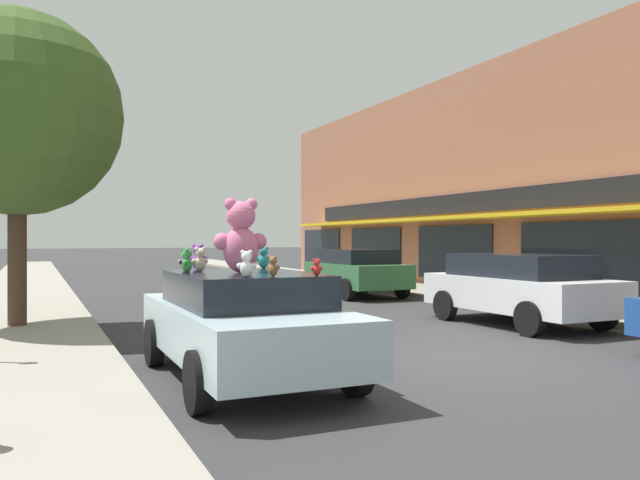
{
  "coord_description": "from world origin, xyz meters",
  "views": [
    {
      "loc": [
        -6.13,
        -8.19,
        1.89
      ],
      "look_at": [
        -1.71,
        1.44,
        1.88
      ],
      "focal_mm": 35.0,
      "sensor_mm": 36.0,
      "label": 1
    }
  ],
  "objects_px": {
    "teddy_bear_blue": "(247,259)",
    "teddy_bear_green": "(187,261)",
    "teddy_bear_giant": "(241,237)",
    "parked_car_far_right": "(356,271)",
    "teddy_bear_white": "(246,264)",
    "teddy_bear_brown": "(273,266)",
    "teddy_bear_purple": "(198,257)",
    "parked_car_far_center": "(519,286)",
    "plush_art_car": "(244,321)",
    "teddy_bear_cream": "(200,260)",
    "teddy_bear_red": "(317,267)",
    "teddy_bear_teal": "(264,258)",
    "street_tree": "(17,114)",
    "teddy_bear_black": "(186,261)"
  },
  "relations": [
    {
      "from": "teddy_bear_brown",
      "to": "teddy_bear_teal",
      "type": "height_order",
      "value": "teddy_bear_teal"
    },
    {
      "from": "plush_art_car",
      "to": "teddy_bear_white",
      "type": "relative_size",
      "value": 14.06
    },
    {
      "from": "teddy_bear_blue",
      "to": "teddy_bear_red",
      "type": "distance_m",
      "value": 1.94
    },
    {
      "from": "teddy_bear_brown",
      "to": "teddy_bear_green",
      "type": "bearing_deg",
      "value": -5.2
    },
    {
      "from": "teddy_bear_red",
      "to": "parked_car_far_center",
      "type": "distance_m",
      "value": 7.51
    },
    {
      "from": "teddy_bear_white",
      "to": "teddy_bear_black",
      "type": "distance_m",
      "value": 1.9
    },
    {
      "from": "teddy_bear_green",
      "to": "parked_car_far_right",
      "type": "distance_m",
      "value": 12.57
    },
    {
      "from": "teddy_bear_white",
      "to": "plush_art_car",
      "type": "bearing_deg",
      "value": -82.13
    },
    {
      "from": "teddy_bear_teal",
      "to": "teddy_bear_purple",
      "type": "bearing_deg",
      "value": 22.9
    },
    {
      "from": "teddy_bear_brown",
      "to": "street_tree",
      "type": "distance_m",
      "value": 7.93
    },
    {
      "from": "teddy_bear_purple",
      "to": "teddy_bear_brown",
      "type": "bearing_deg",
      "value": 133.39
    },
    {
      "from": "teddy_bear_teal",
      "to": "street_tree",
      "type": "bearing_deg",
      "value": -28.89
    },
    {
      "from": "teddy_bear_cream",
      "to": "teddy_bear_red",
      "type": "height_order",
      "value": "teddy_bear_cream"
    },
    {
      "from": "teddy_bear_brown",
      "to": "teddy_bear_cream",
      "type": "xyz_separation_m",
      "value": [
        -0.55,
        1.44,
        0.04
      ]
    },
    {
      "from": "teddy_bear_teal",
      "to": "teddy_bear_red",
      "type": "relative_size",
      "value": 1.6
    },
    {
      "from": "parked_car_far_center",
      "to": "teddy_bear_green",
      "type": "bearing_deg",
      "value": -164.21
    },
    {
      "from": "teddy_bear_purple",
      "to": "parked_car_far_center",
      "type": "distance_m",
      "value": 7.66
    },
    {
      "from": "plush_art_car",
      "to": "parked_car_far_center",
      "type": "xyz_separation_m",
      "value": [
        7.12,
        2.56,
        0.07
      ]
    },
    {
      "from": "teddy_bear_black",
      "to": "street_tree",
      "type": "bearing_deg",
      "value": -46.55
    },
    {
      "from": "parked_car_far_right",
      "to": "street_tree",
      "type": "height_order",
      "value": "street_tree"
    },
    {
      "from": "teddy_bear_cream",
      "to": "parked_car_far_center",
      "type": "height_order",
      "value": "teddy_bear_cream"
    },
    {
      "from": "teddy_bear_teal",
      "to": "parked_car_far_center",
      "type": "bearing_deg",
      "value": -142.07
    },
    {
      "from": "teddy_bear_purple",
      "to": "plush_art_car",
      "type": "bearing_deg",
      "value": 138.73
    },
    {
      "from": "teddy_bear_blue",
      "to": "teddy_bear_teal",
      "type": "relative_size",
      "value": 0.95
    },
    {
      "from": "teddy_bear_white",
      "to": "parked_car_far_right",
      "type": "distance_m",
      "value": 13.44
    },
    {
      "from": "teddy_bear_red",
      "to": "teddy_bear_brown",
      "type": "bearing_deg",
      "value": -17.17
    },
    {
      "from": "teddy_bear_giant",
      "to": "teddy_bear_red",
      "type": "distance_m",
      "value": 1.35
    },
    {
      "from": "teddy_bear_blue",
      "to": "teddy_bear_green",
      "type": "relative_size",
      "value": 0.99
    },
    {
      "from": "teddy_bear_giant",
      "to": "teddy_bear_purple",
      "type": "height_order",
      "value": "teddy_bear_giant"
    },
    {
      "from": "teddy_bear_green",
      "to": "parked_car_far_right",
      "type": "bearing_deg",
      "value": 163.14
    },
    {
      "from": "teddy_bear_white",
      "to": "teddy_bear_black",
      "type": "relative_size",
      "value": 1.12
    },
    {
      "from": "teddy_bear_blue",
      "to": "teddy_bear_red",
      "type": "xyz_separation_m",
      "value": [
        0.27,
        -1.92,
        -0.05
      ]
    },
    {
      "from": "teddy_bear_giant",
      "to": "parked_car_far_right",
      "type": "distance_m",
      "value": 12.43
    },
    {
      "from": "teddy_bear_green",
      "to": "teddy_bear_teal",
      "type": "bearing_deg",
      "value": 139.39
    },
    {
      "from": "teddy_bear_teal",
      "to": "teddy_bear_blue",
      "type": "bearing_deg",
      "value": 57.4
    },
    {
      "from": "teddy_bear_brown",
      "to": "parked_car_far_right",
      "type": "xyz_separation_m",
      "value": [
        7.03,
        11.05,
        -0.71
      ]
    },
    {
      "from": "teddy_bear_giant",
      "to": "teddy_bear_brown",
      "type": "bearing_deg",
      "value": 103.87
    },
    {
      "from": "teddy_bear_blue",
      "to": "teddy_bear_brown",
      "type": "bearing_deg",
      "value": 22.0
    },
    {
      "from": "teddy_bear_teal",
      "to": "teddy_bear_black",
      "type": "distance_m",
      "value": 1.26
    },
    {
      "from": "teddy_bear_cream",
      "to": "teddy_bear_white",
      "type": "distance_m",
      "value": 1.58
    },
    {
      "from": "teddy_bear_blue",
      "to": "teddy_bear_green",
      "type": "bearing_deg",
      "value": -34.57
    },
    {
      "from": "teddy_bear_purple",
      "to": "parked_car_far_center",
      "type": "xyz_separation_m",
      "value": [
        7.48,
        1.46,
        -0.76
      ]
    },
    {
      "from": "teddy_bear_cream",
      "to": "teddy_bear_giant",
      "type": "bearing_deg",
      "value": 120.95
    },
    {
      "from": "teddy_bear_blue",
      "to": "parked_car_far_right",
      "type": "height_order",
      "value": "teddy_bear_blue"
    },
    {
      "from": "street_tree",
      "to": "teddy_bear_teal",
      "type": "bearing_deg",
      "value": -53.76
    },
    {
      "from": "teddy_bear_green",
      "to": "parked_car_far_right",
      "type": "height_order",
      "value": "teddy_bear_green"
    },
    {
      "from": "teddy_bear_red",
      "to": "teddy_bear_green",
      "type": "height_order",
      "value": "teddy_bear_green"
    },
    {
      "from": "plush_art_car",
      "to": "teddy_bear_green",
      "type": "distance_m",
      "value": 1.12
    },
    {
      "from": "teddy_bear_giant",
      "to": "teddy_bear_blue",
      "type": "xyz_separation_m",
      "value": [
        0.34,
        0.79,
        -0.33
      ]
    },
    {
      "from": "plush_art_car",
      "to": "teddy_bear_blue",
      "type": "bearing_deg",
      "value": 69.77
    }
  ]
}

